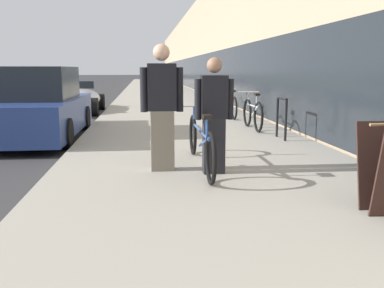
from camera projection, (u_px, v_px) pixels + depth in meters
name	position (u px, v px, depth m)	size (l,w,h in m)	color
sidewalk_slab	(161.00, 94.00, 25.77)	(4.71, 70.00, 0.12)	gray
storefront_facade	(249.00, 51.00, 33.92)	(10.01, 70.00, 5.82)	tan
tandem_bicycle	(201.00, 143.00, 6.13)	(0.52, 2.57, 0.84)	black
person_rider	(214.00, 116.00, 5.75)	(0.53, 0.21, 1.56)	black
person_bystander	(162.00, 108.00, 5.91)	(0.59, 0.23, 1.75)	#756B5B
bike_rack_hoop	(282.00, 114.00, 8.66)	(0.05, 0.60, 0.84)	black
cruiser_bike_nearest	(253.00, 114.00, 10.07)	(0.52, 1.73, 0.87)	black
cruiser_bike_middle	(230.00, 106.00, 12.48)	(0.52, 1.77, 0.83)	black
cruiser_bike_farthest	(225.00, 99.00, 14.50)	(0.52, 1.80, 0.98)	black
parked_sedan_curbside	(36.00, 107.00, 9.34)	(1.91, 4.48, 1.57)	navy
vintage_roadster_curbside	(77.00, 99.00, 14.95)	(1.67, 3.99, 1.09)	silver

